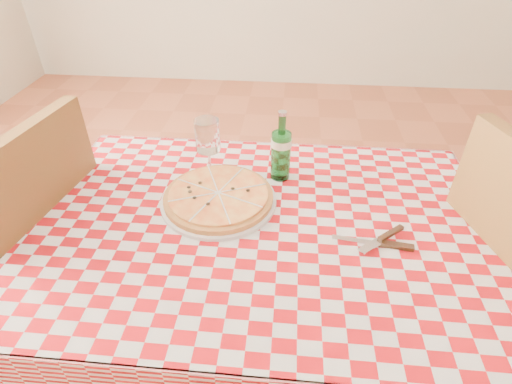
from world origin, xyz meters
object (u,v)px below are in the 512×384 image
at_px(dining_table, 261,247).
at_px(pizza_plate, 218,196).
at_px(chair_far, 36,243).
at_px(water_bottle, 281,146).
at_px(wine_glass, 209,149).

bearing_deg(dining_table, pizza_plate, 149.18).
height_order(chair_far, water_bottle, chair_far).
bearing_deg(pizza_plate, chair_far, -175.78).
relative_size(dining_table, pizza_plate, 3.49).
height_order(dining_table, wine_glass, wine_glass).
xyz_separation_m(pizza_plate, water_bottle, (0.18, 0.15, 0.09)).
distance_m(dining_table, wine_glass, 0.35).
relative_size(chair_far, wine_glass, 5.13).
bearing_deg(chair_far, dining_table, -174.41).
bearing_deg(wine_glass, dining_table, -50.27).
height_order(chair_far, wine_glass, chair_far).
xyz_separation_m(dining_table, pizza_plate, (-0.13, 0.08, 0.12)).
bearing_deg(water_bottle, pizza_plate, -139.07).
xyz_separation_m(dining_table, chair_far, (-0.75, 0.03, -0.08)).
height_order(dining_table, chair_far, chair_far).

